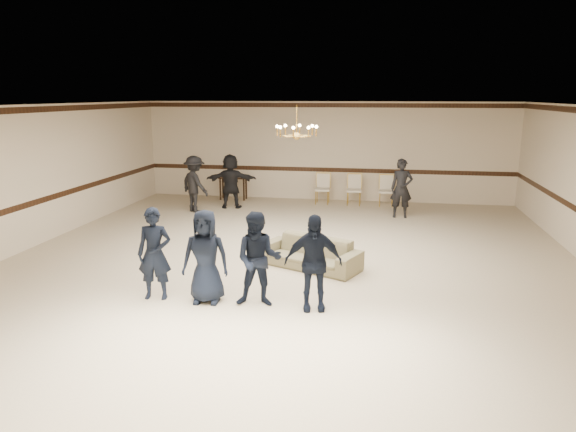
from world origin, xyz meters
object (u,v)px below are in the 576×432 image
(banquet_chair_left, at_px, (322,189))
(console_table, at_px, (233,188))
(boy_d, at_px, (313,262))
(settee, at_px, (310,253))
(adult_right, at_px, (402,188))
(banquet_chair_mid, at_px, (354,190))
(banquet_chair_right, at_px, (386,191))
(boy_c, at_px, (258,259))
(adult_left, at_px, (195,184))
(chandelier, at_px, (297,121))
(boy_a, at_px, (155,254))
(boy_b, at_px, (206,257))
(adult_mid, at_px, (231,181))

(banquet_chair_left, xyz_separation_m, console_table, (-3.00, 0.20, -0.10))
(boy_d, bearing_deg, console_table, 102.81)
(settee, distance_m, console_table, 7.41)
(boy_d, xyz_separation_m, adult_right, (1.61, 6.94, 0.04))
(banquet_chair_mid, height_order, banquet_chair_right, same)
(boy_c, distance_m, adult_left, 7.50)
(banquet_chair_mid, distance_m, console_table, 4.01)
(chandelier, distance_m, boy_d, 3.87)
(boy_a, distance_m, boy_c, 1.80)
(chandelier, bearing_deg, boy_b, -107.81)
(settee, bearing_deg, boy_a, -114.65)
(boy_a, bearing_deg, boy_d, -7.93)
(adult_mid, xyz_separation_m, banquet_chair_mid, (3.70, 1.11, -0.36))
(chandelier, bearing_deg, banquet_chair_left, 90.07)
(settee, distance_m, banquet_chair_mid, 6.38)
(boy_c, height_order, settee, boy_c)
(boy_d, distance_m, banquet_chair_right, 8.54)
(boy_b, height_order, banquet_chair_right, boy_b)
(chandelier, relative_size, adult_mid, 0.56)
(adult_mid, xyz_separation_m, console_table, (-0.30, 1.31, -0.45))
(boy_c, relative_size, banquet_chair_mid, 1.66)
(chandelier, distance_m, banquet_chair_mid, 5.89)
(banquet_chair_left, bearing_deg, adult_left, -155.93)
(boy_b, distance_m, banquet_chair_left, 8.52)
(boy_c, relative_size, adult_mid, 0.95)
(banquet_chair_mid, relative_size, banquet_chair_right, 1.00)
(settee, xyz_separation_m, adult_mid, (-3.15, 5.25, 0.53))
(adult_left, bearing_deg, banquet_chair_mid, -124.12)
(adult_right, bearing_deg, settee, -113.68)
(boy_d, xyz_separation_m, banquet_chair_mid, (0.21, 8.45, -0.32))
(boy_b, xyz_separation_m, adult_left, (-2.59, 6.64, 0.04))
(boy_a, distance_m, console_table, 8.73)
(boy_b, height_order, settee, boy_b)
(boy_c, relative_size, banquet_chair_left, 1.66)
(console_table, bearing_deg, boy_d, -68.19)
(boy_c, xyz_separation_m, adult_right, (2.51, 6.94, 0.04))
(chandelier, relative_size, console_table, 1.04)
(boy_c, xyz_separation_m, settee, (0.56, 2.10, -0.49))
(boy_c, bearing_deg, adult_left, 111.38)
(adult_right, relative_size, banquet_chair_mid, 1.75)
(boy_a, xyz_separation_m, boy_d, (2.70, 0.00, 0.00))
(boy_a, relative_size, console_table, 1.75)
(settee, bearing_deg, banquet_chair_right, 100.15)
(boy_b, xyz_separation_m, banquet_chair_left, (1.01, 8.45, -0.32))
(chandelier, height_order, banquet_chair_mid, chandelier)
(boy_a, xyz_separation_m, banquet_chair_left, (1.91, 8.45, -0.32))
(adult_left, height_order, adult_mid, same)
(adult_mid, bearing_deg, banquet_chair_right, -175.23)
(boy_b, relative_size, banquet_chair_right, 1.66)
(boy_b, xyz_separation_m, adult_right, (3.41, 6.94, 0.04))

